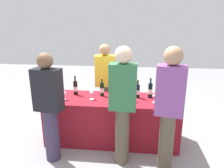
{
  "coord_description": "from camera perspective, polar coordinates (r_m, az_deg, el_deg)",
  "views": [
    {
      "loc": [
        0.35,
        -3.24,
        1.98
      ],
      "look_at": [
        0.0,
        0.0,
        1.0
      ],
      "focal_mm": 34.11,
      "sensor_mm": 36.0,
      "label": 1
    }
  ],
  "objects": [
    {
      "name": "wine_glass_1",
      "position": [
        3.44,
        -5.48,
        -2.46
      ],
      "size": [
        0.07,
        0.07,
        0.15
      ],
      "color": "silver",
      "rests_on": "tasting_table"
    },
    {
      "name": "wine_glass_3",
      "position": [
        3.36,
        11.3,
        -3.28
      ],
      "size": [
        0.06,
        0.06,
        0.14
      ],
      "color": "silver",
      "rests_on": "tasting_table"
    },
    {
      "name": "wine_glass_2",
      "position": [
        3.35,
        5.69,
        -3.16
      ],
      "size": [
        0.06,
        0.06,
        0.13
      ],
      "color": "silver",
      "rests_on": "tasting_table"
    },
    {
      "name": "wine_bottle_1",
      "position": [
        3.58,
        -2.69,
        -1.43
      ],
      "size": [
        0.07,
        0.07,
        0.32
      ],
      "color": "black",
      "rests_on": "tasting_table"
    },
    {
      "name": "server_pouring",
      "position": [
        4.06,
        -1.88,
        0.62
      ],
      "size": [
        0.39,
        0.25,
        1.57
      ],
      "rotation": [
        0.0,
        0.0,
        3.26
      ],
      "color": "brown",
      "rests_on": "ground_plane"
    },
    {
      "name": "guest_1",
      "position": [
        2.86,
        2.88,
        -4.85
      ],
      "size": [
        0.36,
        0.22,
        1.68
      ],
      "rotation": [
        0.0,
        0.0,
        -0.05
      ],
      "color": "brown",
      "rests_on": "ground_plane"
    },
    {
      "name": "tasting_table",
      "position": [
        3.64,
        -0.0,
        -9.47
      ],
      "size": [
        2.15,
        0.73,
        0.75
      ],
      "primitive_type": "cube",
      "color": "maroon",
      "rests_on": "ground_plane"
    },
    {
      "name": "wine_bottle_2",
      "position": [
        3.55,
        0.29,
        -1.61
      ],
      "size": [
        0.08,
        0.08,
        0.31
      ],
      "color": "black",
      "rests_on": "tasting_table"
    },
    {
      "name": "wine_bottle_4",
      "position": [
        3.55,
        10.21,
        -1.71
      ],
      "size": [
        0.07,
        0.07,
        0.33
      ],
      "color": "black",
      "rests_on": "tasting_table"
    },
    {
      "name": "guest_0",
      "position": [
        3.08,
        -16.54,
        -5.36
      ],
      "size": [
        0.41,
        0.27,
        1.58
      ],
      "rotation": [
        0.0,
        0.0,
        -0.16
      ],
      "color": "#3F3351",
      "rests_on": "ground_plane"
    },
    {
      "name": "wine_glass_0",
      "position": [
        3.51,
        -12.73,
        -2.57
      ],
      "size": [
        0.07,
        0.07,
        0.14
      ],
      "color": "silver",
      "rests_on": "tasting_table"
    },
    {
      "name": "wine_bottle_3",
      "position": [
        3.53,
        6.88,
        -1.89
      ],
      "size": [
        0.07,
        0.07,
        0.31
      ],
      "color": "black",
      "rests_on": "tasting_table"
    },
    {
      "name": "wine_bottle_5",
      "position": [
        3.56,
        14.0,
        -2.04
      ],
      "size": [
        0.08,
        0.08,
        0.32
      ],
      "color": "black",
      "rests_on": "tasting_table"
    },
    {
      "name": "ground_plane",
      "position": [
        3.82,
        -0.0,
        -14.53
      ],
      "size": [
        12.0,
        12.0,
        0.0
      ],
      "primitive_type": "plane",
      "color": "gray"
    },
    {
      "name": "guest_2",
      "position": [
        2.76,
        15.05,
        -5.91
      ],
      "size": [
        0.38,
        0.25,
        1.7
      ],
      "rotation": [
        0.0,
        0.0,
        -0.18
      ],
      "color": "brown",
      "rests_on": "ground_plane"
    },
    {
      "name": "wine_bottle_0",
      "position": [
        3.7,
        -9.76,
        -1.0
      ],
      "size": [
        0.07,
        0.07,
        0.33
      ],
      "color": "black",
      "rests_on": "tasting_table"
    }
  ]
}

